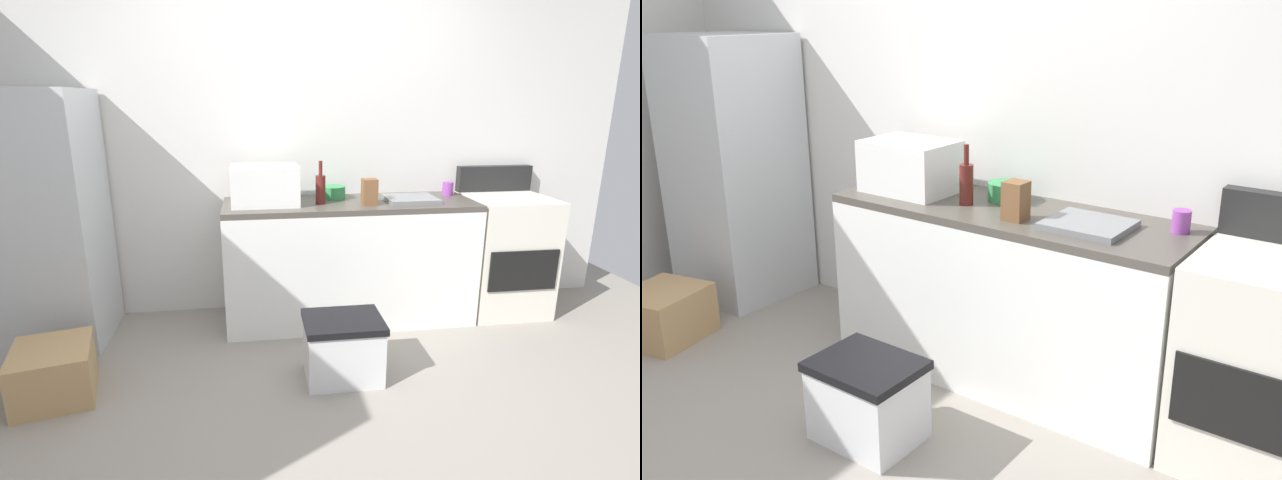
{
  "view_description": "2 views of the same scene",
  "coord_description": "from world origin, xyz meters",
  "views": [
    {
      "loc": [
        -0.39,
        -2.15,
        1.6
      ],
      "look_at": [
        0.02,
        0.75,
        0.75
      ],
      "focal_mm": 27.2,
      "sensor_mm": 36.0,
      "label": 1
    },
    {
      "loc": [
        1.97,
        -1.5,
        1.83
      ],
      "look_at": [
        0.46,
        0.6,
        0.94
      ],
      "focal_mm": 38.53,
      "sensor_mm": 36.0,
      "label": 2
    }
  ],
  "objects": [
    {
      "name": "ground_plane",
      "position": [
        0.0,
        0.0,
        0.0
      ],
      "size": [
        6.0,
        6.0,
        0.0
      ],
      "primitive_type": "plane",
      "color": "gray"
    },
    {
      "name": "wine_bottle",
      "position": [
        0.08,
        1.15,
        1.01
      ],
      "size": [
        0.07,
        0.07,
        0.3
      ],
      "color": "#591E19",
      "rests_on": "kitchen_counter"
    },
    {
      "name": "stove_oven",
      "position": [
        1.52,
        1.21,
        0.47
      ],
      "size": [
        0.6,
        0.61,
        1.1
      ],
      "color": "silver",
      "rests_on": "ground_plane"
    },
    {
      "name": "kitchen_counter",
      "position": [
        0.3,
        1.2,
        0.45
      ],
      "size": [
        1.8,
        0.6,
        0.9
      ],
      "color": "white",
      "rests_on": "ground_plane"
    },
    {
      "name": "microwave",
      "position": [
        -0.3,
        1.19,
        1.04
      ],
      "size": [
        0.46,
        0.34,
        0.27
      ],
      "primitive_type": "cube",
      "color": "white",
      "rests_on": "kitchen_counter"
    },
    {
      "name": "refrigerator",
      "position": [
        -1.75,
        1.15,
        0.84
      ],
      "size": [
        0.68,
        0.66,
        1.67
      ],
      "primitive_type": "cube",
      "color": "silver",
      "rests_on": "ground_plane"
    },
    {
      "name": "cardboard_box_medium",
      "position": [
        -1.52,
        0.41,
        0.15
      ],
      "size": [
        0.49,
        0.51,
        0.3
      ],
      "primitive_type": "cube",
      "rotation": [
        0.0,
        0.0,
        0.23
      ],
      "color": "tan",
      "rests_on": "ground_plane"
    },
    {
      "name": "storage_bin",
      "position": [
        0.1,
        0.38,
        0.19
      ],
      "size": [
        0.46,
        0.36,
        0.38
      ],
      "color": "silver",
      "rests_on": "ground_plane"
    },
    {
      "name": "knife_block",
      "position": [
        0.41,
        1.07,
        0.99
      ],
      "size": [
        0.1,
        0.1,
        0.18
      ],
      "primitive_type": "cube",
      "color": "brown",
      "rests_on": "kitchen_counter"
    },
    {
      "name": "sink_basin",
      "position": [
        0.74,
        1.16,
        0.92
      ],
      "size": [
        0.36,
        0.32,
        0.03
      ],
      "primitive_type": "cube",
      "color": "slate",
      "rests_on": "kitchen_counter"
    },
    {
      "name": "wall_back",
      "position": [
        0.0,
        1.55,
        1.3
      ],
      "size": [
        5.0,
        0.1,
        2.6
      ],
      "primitive_type": "cube",
      "color": "silver",
      "rests_on": "ground_plane"
    },
    {
      "name": "coffee_mug",
      "position": [
        1.09,
        1.33,
        0.95
      ],
      "size": [
        0.08,
        0.08,
        0.1
      ],
      "primitive_type": "cylinder",
      "color": "purple",
      "rests_on": "kitchen_counter"
    },
    {
      "name": "mixing_bowl",
      "position": [
        0.2,
        1.34,
        0.95
      ],
      "size": [
        0.19,
        0.19,
        0.09
      ],
      "primitive_type": "cylinder",
      "color": "#338C4C",
      "rests_on": "kitchen_counter"
    }
  ]
}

